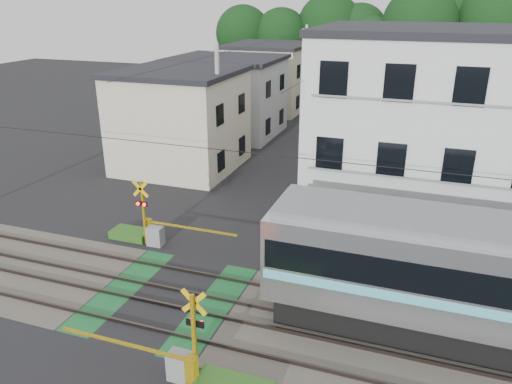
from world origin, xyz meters
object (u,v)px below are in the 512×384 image
at_px(apartment_block, 428,134).
at_px(pedestrian, 339,119).
at_px(crossing_signal_near, 182,361).
at_px(crossing_signal_far, 154,230).

relative_size(apartment_block, pedestrian, 6.46).
relative_size(crossing_signal_near, crossing_signal_far, 1.00).
bearing_deg(pedestrian, crossing_signal_near, 102.96).
distance_m(apartment_block, pedestrian, 19.96).
distance_m(crossing_signal_near, apartment_block, 14.95).
xyz_separation_m(crossing_signal_far, apartment_block, (11.09, 5.84, 3.94)).
height_order(crossing_signal_near, crossing_signal_far, same).
bearing_deg(crossing_signal_far, pedestrian, 80.90).
bearing_deg(crossing_signal_near, apartment_block, 65.78).
xyz_separation_m(crossing_signal_far, pedestrian, (3.85, 24.03, 0.08)).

